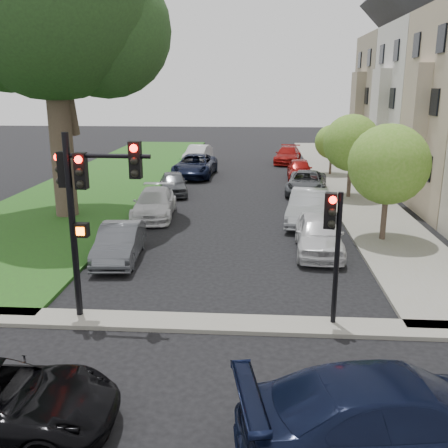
# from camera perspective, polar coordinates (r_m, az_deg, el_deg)

# --- Properties ---
(ground) EXTENTS (140.00, 140.00, 0.00)m
(ground) POSITION_cam_1_polar(r_m,az_deg,el_deg) (11.90, -1.73, -15.89)
(ground) COLOR black
(ground) RESTS_ON ground
(grass_strip) EXTENTS (8.00, 44.00, 0.12)m
(grass_strip) POSITION_cam_1_polar(r_m,az_deg,el_deg) (36.08, -12.32, 5.33)
(grass_strip) COLOR #23421A
(grass_strip) RESTS_ON ground
(sidewalk_right) EXTENTS (3.50, 44.00, 0.12)m
(sidewalk_right) POSITION_cam_1_polar(r_m,az_deg,el_deg) (35.12, 13.30, 5.00)
(sidewalk_right) COLOR gray
(sidewalk_right) RESTS_ON ground
(sidewalk_cross) EXTENTS (60.00, 1.00, 0.12)m
(sidewalk_cross) POSITION_cam_1_polar(r_m,az_deg,el_deg) (13.61, -0.89, -11.30)
(sidewalk_cross) COLOR gray
(sidewalk_cross) RESTS_ON ground
(house_c) EXTENTS (7.70, 7.55, 15.97)m
(house_c) POSITION_cam_1_polar(r_m,az_deg,el_deg) (35.02, 23.87, 15.42)
(house_c) COLOR #B0A79B
(house_c) RESTS_ON ground
(house_d) EXTENTS (7.70, 7.55, 15.97)m
(house_d) POSITION_cam_1_polar(r_m,az_deg,el_deg) (42.18, 20.42, 15.55)
(house_d) COLOR gray
(house_d) RESTS_ON ground
(small_tree_a) EXTENTS (3.21, 3.21, 4.81)m
(small_tree_a) POSITION_cam_1_polar(r_m,az_deg,el_deg) (20.93, 18.29, 6.48)
(small_tree_a) COLOR #3E2F24
(small_tree_a) RESTS_ON ground
(small_tree_b) EXTENTS (3.16, 3.16, 4.74)m
(small_tree_b) POSITION_cam_1_polar(r_m,az_deg,el_deg) (28.90, 14.39, 8.96)
(small_tree_b) COLOR #3E2F24
(small_tree_b) RESTS_ON ground
(small_tree_c) EXTENTS (2.39, 2.39, 3.59)m
(small_tree_c) POSITION_cam_1_polar(r_m,az_deg,el_deg) (36.52, 12.21, 9.15)
(small_tree_c) COLOR #3E2F24
(small_tree_c) RESTS_ON ground
(traffic_signal_main) EXTENTS (2.48, 0.64, 5.09)m
(traffic_signal_main) POSITION_cam_1_polar(r_m,az_deg,el_deg) (13.39, -15.55, 3.34)
(traffic_signal_main) COLOR black
(traffic_signal_main) RESTS_ON ground
(traffic_signal_secondary) EXTENTS (0.49, 0.39, 3.66)m
(traffic_signal_secondary) POSITION_cam_1_polar(r_m,az_deg,el_deg) (12.97, 12.39, -1.20)
(traffic_signal_secondary) COLOR black
(traffic_signal_secondary) RESTS_ON ground
(car_cross_far) EXTENTS (5.88, 3.24, 1.61)m
(car_cross_far) POSITION_cam_1_polar(r_m,az_deg,el_deg) (9.46, 19.52, -20.22)
(car_cross_far) COLOR black
(car_cross_far) RESTS_ON ground
(car_parked_0) EXTENTS (1.94, 4.42, 1.48)m
(car_parked_0) POSITION_cam_1_polar(r_m,az_deg,el_deg) (19.39, 10.79, -1.14)
(car_parked_0) COLOR silver
(car_parked_0) RESTS_ON ground
(car_parked_1) EXTENTS (2.46, 4.91, 1.54)m
(car_parked_1) POSITION_cam_1_polar(r_m,az_deg,el_deg) (23.50, 9.62, 1.92)
(car_parked_1) COLOR #999BA0
(car_parked_1) RESTS_ON ground
(car_parked_2) EXTENTS (2.93, 5.06, 1.33)m
(car_parked_2) POSITION_cam_1_polar(r_m,az_deg,el_deg) (30.13, 9.40, 4.69)
(car_parked_2) COLOR #3F4247
(car_parked_2) RESTS_ON ground
(car_parked_3) EXTENTS (1.78, 4.13, 1.39)m
(car_parked_3) POSITION_cam_1_polar(r_m,az_deg,el_deg) (34.78, 8.63, 6.20)
(car_parked_3) COLOR maroon
(car_parked_3) RESTS_ON ground
(car_parked_4) EXTENTS (2.65, 4.97, 1.37)m
(car_parked_4) POSITION_cam_1_polar(r_m,az_deg,el_deg) (42.01, 7.30, 7.81)
(car_parked_4) COLOR maroon
(car_parked_4) RESTS_ON ground
(car_parked_5) EXTENTS (1.72, 4.12, 1.32)m
(car_parked_5) POSITION_cam_1_polar(r_m,az_deg,el_deg) (18.66, -11.85, -2.11)
(car_parked_5) COLOR #3F4247
(car_parked_5) RESTS_ON ground
(car_parked_6) EXTENTS (2.27, 4.81, 1.36)m
(car_parked_6) POSITION_cam_1_polar(r_m,az_deg,el_deg) (24.52, -7.97, 2.33)
(car_parked_6) COLOR silver
(car_parked_6) RESTS_ON ground
(car_parked_7) EXTENTS (2.29, 4.12, 1.33)m
(car_parked_7) POSITION_cam_1_polar(r_m,az_deg,el_deg) (29.67, -5.82, 4.65)
(car_parked_7) COLOR #3F4247
(car_parked_7) RESTS_ON ground
(car_parked_8) EXTENTS (2.87, 5.77, 1.57)m
(car_parked_8) POSITION_cam_1_polar(r_m,az_deg,el_deg) (35.45, -3.34, 6.67)
(car_parked_8) COLOR black
(car_parked_8) RESTS_ON ground
(car_parked_9) EXTENTS (2.15, 4.66, 1.48)m
(car_parked_9) POSITION_cam_1_polar(r_m,az_deg,el_deg) (41.82, -3.00, 7.96)
(car_parked_9) COLOR silver
(car_parked_9) RESTS_ON ground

